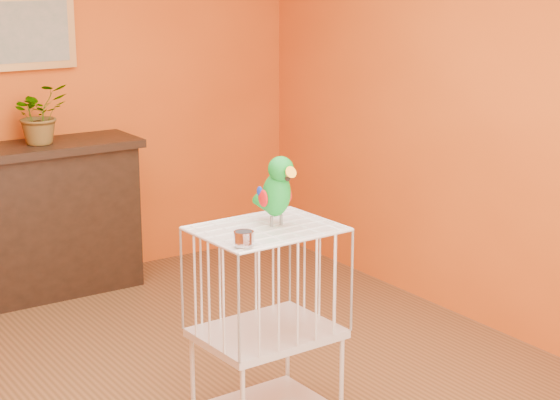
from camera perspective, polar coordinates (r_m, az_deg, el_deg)
room_shell at (r=4.46m, az=-5.43°, el=6.31°), size 4.50×4.50×4.50m
console_cabinet at (r=6.45m, az=-14.55°, el=-1.23°), size 1.40×0.50×1.04m
potted_plant at (r=6.33m, az=-14.41°, el=4.72°), size 0.41×0.44×0.31m
framed_picture at (r=6.47m, az=-15.01°, el=9.88°), size 0.62×0.04×0.50m
birdcage at (r=4.53m, az=-0.82°, el=-7.52°), size 0.66×0.52×0.99m
feed_cup at (r=4.09m, az=-2.22°, el=-2.35°), size 0.09×0.09×0.06m
parrot at (r=4.38m, az=-0.21°, el=0.64°), size 0.16×0.30×0.34m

